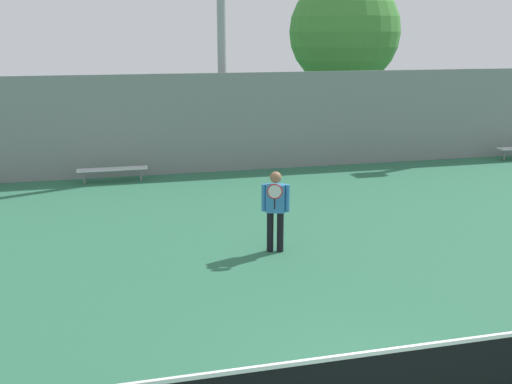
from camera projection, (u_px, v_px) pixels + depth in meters
tennis_player at (275, 206)px, 12.22m from camera, size 0.55×0.48×1.70m
bench_by_gate at (112, 170)px, 18.17m from camera, size 2.11×0.40×0.43m
back_fence at (204, 124)px, 19.20m from camera, size 31.33×0.06×3.19m
tree_green_broad at (344, 32)px, 24.20m from camera, size 4.47×4.47×6.70m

